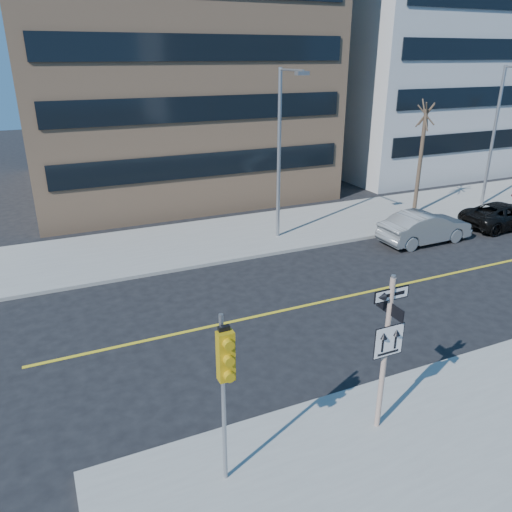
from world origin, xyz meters
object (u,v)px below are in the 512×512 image
streetlight_a (281,145)px  parked_car_b (425,227)px  parked_car_c (504,215)px  traffic_signal (225,369)px  sign_pole (386,346)px  street_tree_west (426,117)px  streetlight_b (498,128)px

streetlight_a → parked_car_b: bearing=-27.0°
parked_car_c → streetlight_a: bearing=75.9°
parked_car_c → streetlight_a: size_ratio=0.60×
traffic_signal → sign_pole: bearing=2.1°
traffic_signal → streetlight_a: bearing=59.2°
streetlight_a → street_tree_west: size_ratio=1.26×
parked_car_c → streetlight_b: streetlight_b is taller
traffic_signal → street_tree_west: street_tree_west is taller
parked_car_b → streetlight_b: (7.65, 3.24, 3.97)m
sign_pole → parked_car_c: sign_pole is taller
sign_pole → traffic_signal: sign_pole is taller
streetlight_a → street_tree_west: bearing=3.5°
sign_pole → streetlight_b: (18.00, 13.27, 2.32)m
sign_pole → parked_car_c: (15.91, 10.14, -1.77)m
parked_car_c → street_tree_west: street_tree_west is taller
parked_car_b → parked_car_c: size_ratio=0.99×
streetlight_a → streetlight_b: same height
traffic_signal → parked_car_b: bearing=35.3°
parked_car_b → parked_car_c: bearing=-89.8°
sign_pole → streetlight_b: bearing=36.4°
parked_car_b → street_tree_west: size_ratio=0.75×
streetlight_b → parked_car_b: bearing=-157.0°
sign_pole → parked_car_b: bearing=44.1°
parked_car_c → sign_pole: bearing=123.1°
sign_pole → street_tree_west: (13.00, 13.81, 3.09)m
sign_pole → street_tree_west: bearing=46.7°
sign_pole → streetlight_b: size_ratio=0.51×
street_tree_west → sign_pole: bearing=-133.3°
parked_car_b → traffic_signal: bearing=124.4°
parked_car_b → streetlight_b: size_ratio=0.59×
sign_pole → streetlight_b: streetlight_b is taller
parked_car_c → street_tree_west: 6.75m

